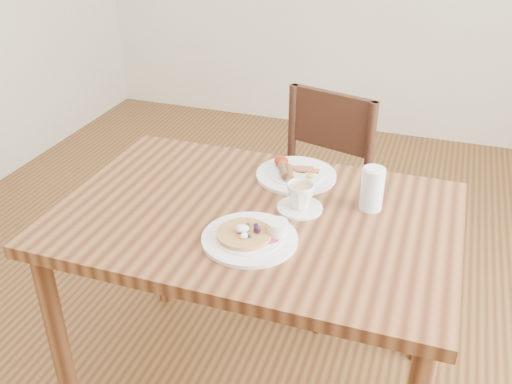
% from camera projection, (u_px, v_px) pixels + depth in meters
% --- Properties ---
extents(dining_table, '(1.20, 0.80, 0.75)m').
position_uv_depth(dining_table, '(256.00, 239.00, 1.77)').
color(dining_table, brown).
rests_on(dining_table, ground).
extents(chair_far, '(0.52, 0.52, 0.88)m').
position_uv_depth(chair_far, '(312.00, 191.00, 2.36)').
color(chair_far, '#3F2017').
rests_on(chair_far, ground).
extents(pancake_plate, '(0.27, 0.27, 0.06)m').
position_uv_depth(pancake_plate, '(251.00, 236.00, 1.59)').
color(pancake_plate, white).
rests_on(pancake_plate, dining_table).
extents(breakfast_plate, '(0.27, 0.27, 0.04)m').
position_uv_depth(breakfast_plate, '(295.00, 174.00, 1.92)').
color(breakfast_plate, white).
rests_on(breakfast_plate, dining_table).
extents(teacup_saucer, '(0.14, 0.14, 0.09)m').
position_uv_depth(teacup_saucer, '(300.00, 198.00, 1.72)').
color(teacup_saucer, white).
rests_on(teacup_saucer, dining_table).
extents(water_glass, '(0.07, 0.07, 0.13)m').
position_uv_depth(water_glass, '(372.00, 189.00, 1.71)').
color(water_glass, silver).
rests_on(water_glass, dining_table).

